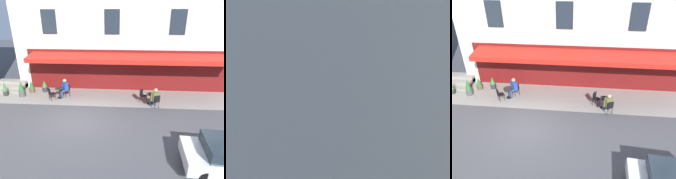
# 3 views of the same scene
# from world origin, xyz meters

# --- Properties ---
(ground_plane) EXTENTS (70.00, 70.00, 0.00)m
(ground_plane) POSITION_xyz_m (0.00, 0.00, 0.00)
(ground_plane) COLOR #4C4C51
(sidewalk_cafe_terrace) EXTENTS (20.50, 3.20, 0.01)m
(sidewalk_cafe_terrace) POSITION_xyz_m (-3.25, -3.40, 0.00)
(sidewalk_cafe_terrace) COLOR gray
(sidewalk_cafe_terrace) RESTS_ON ground_plane
(back_alley_steps) EXTENTS (2.40, 1.75, 0.60)m
(back_alley_steps) POSITION_xyz_m (6.60, -4.59, 0.24)
(back_alley_steps) COLOR gray
(back_alley_steps) RESTS_ON ground_plane
(cafe_table_near_entrance) EXTENTS (0.60, 0.60, 0.75)m
(cafe_table_near_entrance) POSITION_xyz_m (2.02, -2.98, 0.49)
(cafe_table_near_entrance) COLOR black
(cafe_table_near_entrance) RESTS_ON ground_plane
(cafe_chair_black_by_window) EXTENTS (0.56, 0.56, 0.91)m
(cafe_chair_black_by_window) POSITION_xyz_m (2.50, -2.57, 0.55)
(cafe_chair_black_by_window) COLOR black
(cafe_chair_black_by_window) RESTS_ON ground_plane
(cafe_chair_black_back_row) EXTENTS (0.57, 0.57, 0.91)m
(cafe_chair_black_back_row) POSITION_xyz_m (1.58, -3.43, 0.55)
(cafe_chair_black_back_row) COLOR black
(cafe_chair_black_back_row) RESTS_ON ground_plane
(cafe_table_mid_terrace) EXTENTS (0.60, 0.60, 0.75)m
(cafe_table_mid_terrace) POSITION_xyz_m (-4.46, -2.38, 0.49)
(cafe_table_mid_terrace) COLOR black
(cafe_table_mid_terrace) RESTS_ON ground_plane
(cafe_chair_black_under_awning) EXTENTS (0.54, 0.54, 0.91)m
(cafe_chair_black_under_awning) POSITION_xyz_m (-4.74, -1.81, 0.55)
(cafe_chair_black_under_awning) COLOR black
(cafe_chair_black_under_awning) RESTS_ON ground_plane
(cafe_chair_black_corner_left) EXTENTS (0.55, 0.55, 0.91)m
(cafe_chair_black_corner_left) POSITION_xyz_m (-3.93, -2.72, 0.55)
(cafe_chair_black_corner_left) COLOR black
(cafe_chair_black_corner_left) RESTS_ON ground_plane
(seated_patron_in_blue) EXTENTS (0.67, 0.67, 1.35)m
(seated_patron_in_blue) POSITION_xyz_m (1.73, -3.28, 0.72)
(seated_patron_in_blue) COLOR navy
(seated_patron_in_blue) RESTS_ON ground_plane
(seated_companion_in_olive) EXTENTS (0.62, 0.65, 1.32)m
(seated_companion_in_olive) POSITION_xyz_m (-4.64, -2.01, 0.71)
(seated_companion_in_olive) COLOR navy
(seated_companion_in_olive) RESTS_ON ground_plane
(potted_plant_by_steps) EXTENTS (0.45, 0.45, 1.21)m
(potted_plant_by_steps) POSITION_xyz_m (4.92, -3.07, 0.59)
(potted_plant_by_steps) COLOR #4C4C51
(potted_plant_by_steps) RESTS_ON ground_plane
(potted_plant_entrance_right) EXTENTS (0.43, 0.43, 0.94)m
(potted_plant_entrance_right) POSITION_xyz_m (4.54, -3.90, 0.46)
(potted_plant_entrance_right) COLOR brown
(potted_plant_entrance_right) RESTS_ON ground_plane
(potted_plant_mid_terrace) EXTENTS (0.40, 0.40, 0.91)m
(potted_plant_mid_terrace) POSITION_xyz_m (3.59, -4.11, 0.45)
(potted_plant_mid_terrace) COLOR #2D2D33
(potted_plant_mid_terrace) RESTS_ON ground_plane
(potted_plant_entrance_left) EXTENTS (0.35, 0.35, 1.06)m
(potted_plant_entrance_left) POSITION_xyz_m (6.23, -3.13, 0.52)
(potted_plant_entrance_left) COLOR #2D2D33
(potted_plant_entrance_left) RESTS_ON ground_plane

